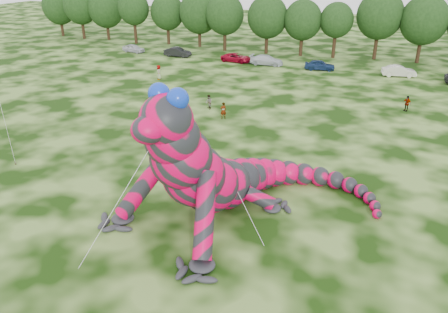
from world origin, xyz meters
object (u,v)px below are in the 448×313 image
inflatable_gecko (224,142)px  tree_6 (225,22)px  tree_1 (81,13)px  car_3 (267,60)px  spectator_0 (223,111)px  car_0 (134,48)px  car_5 (399,71)px  tree_8 (302,28)px  spectator_3 (407,103)px  spectator_1 (209,102)px  tree_0 (60,12)px  spectator_4 (159,72)px  tree_5 (199,19)px  tree_9 (336,30)px  tree_3 (134,18)px  tree_2 (106,14)px  car_2 (236,58)px  car_1 (178,52)px  tree_11 (423,29)px  tree_10 (379,25)px  tree_4 (168,19)px  car_4 (320,65)px

inflatable_gecko → tree_6: (-18.56, 49.05, 0.22)m
tree_1 → car_3: 42.06m
tree_1 → spectator_0: bearing=-38.7°
car_0 → car_5: 42.90m
inflatable_gecko → car_5: 41.90m
tree_6 → tree_8: bearing=1.3°
car_3 → spectator_3: bearing=-129.2°
spectator_1 → tree_0: bearing=-172.1°
spectator_4 → tree_0: bearing=-155.3°
tree_5 → car_3: (15.49, -10.04, -4.17)m
car_0 → spectator_1: (24.01, -23.84, 0.09)m
spectator_3 → tree_9: bearing=148.3°
tree_0 → tree_3: bearing=-6.6°
tree_2 → car_2: (30.40, -10.04, -4.16)m
car_0 → spectator_4: bearing=-130.1°
car_1 → tree_3: bearing=58.8°
inflatable_gecko → tree_5: size_ratio=1.85×
car_2 → spectator_4: spectator_4 is taller
tree_0 → tree_11: bearing=-0.9°
inflatable_gecko → car_1: bearing=140.4°
tree_2 → tree_1: bearing=-172.4°
tree_10 → tree_5: bearing=-179.7°
tree_9 → spectator_1: bearing=-105.3°
tree_5 → tree_0: bearing=178.5°
tree_10 → car_1: bearing=-162.6°
tree_3 → inflatable_gecko: bearing=-53.4°
tree_10 → car_1: (-30.35, -9.53, -4.51)m
spectator_4 → spectator_1: bearing=18.8°
tree_9 → tree_10: (6.33, 1.23, 0.91)m
tree_11 → car_2: bearing=-160.3°
tree_10 → car_3: size_ratio=2.09×
car_2 → spectator_0: spectator_0 is taller
tree_2 → tree_4: 13.38m
inflatable_gecko → spectator_4: 34.00m
spectator_1 → tree_5: bearing=158.8°
tree_9 → spectator_3: size_ratio=5.22×
spectator_4 → tree_2: bearing=-165.6°
tree_0 → tree_11: size_ratio=0.94×
car_5 → spectator_1: size_ratio=2.88×
tree_4 → tree_5: tree_5 is taller
spectator_3 → spectator_4: (-31.03, 2.41, 0.11)m
tree_6 → tree_9: tree_6 is taller
tree_10 → tree_11: (6.39, -0.38, -0.22)m
tree_9 → car_1: size_ratio=1.93×
inflatable_gecko → spectator_4: inflatable_gecko is taller
tree_10 → car_4: (-6.92, -10.63, -4.52)m
tree_4 → tree_9: (30.71, -1.37, -0.19)m
car_1 → spectator_1: size_ratio=2.88×
spectator_0 → spectator_3: bearing=165.1°
car_2 → car_3: car_3 is taller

